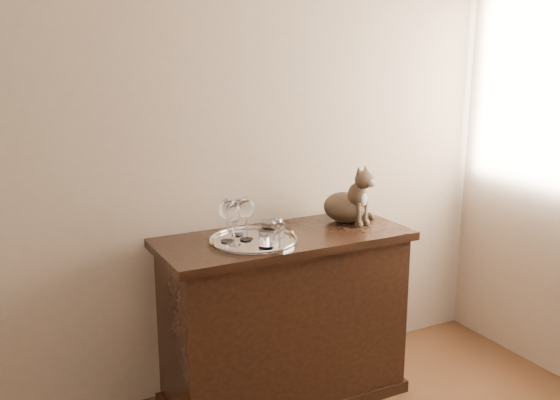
% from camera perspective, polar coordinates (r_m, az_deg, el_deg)
% --- Properties ---
extents(wall_back, '(4.00, 0.10, 2.70)m').
position_cam_1_polar(wall_back, '(2.89, -13.15, 6.36)').
color(wall_back, tan).
rests_on(wall_back, ground).
extents(sideboard, '(1.20, 0.50, 0.85)m').
position_cam_1_polar(sideboard, '(3.07, 0.40, -10.85)').
color(sideboard, black).
rests_on(sideboard, ground).
extents(tray, '(0.40, 0.40, 0.01)m').
position_cam_1_polar(tray, '(2.82, -2.42, -3.79)').
color(tray, silver).
rests_on(tray, sideboard).
extents(wine_glass_a, '(0.08, 0.08, 0.20)m').
position_cam_1_polar(wine_glass_a, '(2.78, -4.86, -1.83)').
color(wine_glass_a, white).
rests_on(wine_glass_a, tray).
extents(wine_glass_b, '(0.07, 0.07, 0.17)m').
position_cam_1_polar(wine_glass_b, '(2.88, -3.93, -1.55)').
color(wine_glass_b, white).
rests_on(wine_glass_b, tray).
extents(wine_glass_c, '(0.07, 0.07, 0.19)m').
position_cam_1_polar(wine_glass_c, '(2.75, -4.24, -2.13)').
color(wine_glass_c, silver).
rests_on(wine_glass_c, tray).
extents(wine_glass_d, '(0.08, 0.08, 0.20)m').
position_cam_1_polar(wine_glass_d, '(2.80, -3.10, -1.71)').
color(wine_glass_d, silver).
rests_on(wine_glass_d, tray).
extents(tumbler_a, '(0.08, 0.08, 0.09)m').
position_cam_1_polar(tumbler_a, '(2.79, -0.87, -2.90)').
color(tumbler_a, silver).
rests_on(tumbler_a, tray).
extents(tumbler_b, '(0.07, 0.07, 0.08)m').
position_cam_1_polar(tumbler_b, '(2.70, -1.23, -3.59)').
color(tumbler_b, silver).
rests_on(tumbler_b, tray).
extents(tumbler_c, '(0.07, 0.07, 0.08)m').
position_cam_1_polar(tumbler_c, '(2.85, -0.28, -2.66)').
color(tumbler_c, white).
rests_on(tumbler_c, tray).
extents(cat, '(0.37, 0.36, 0.30)m').
position_cam_1_polar(cat, '(3.14, 5.98, 0.67)').
color(cat, brown).
rests_on(cat, sideboard).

